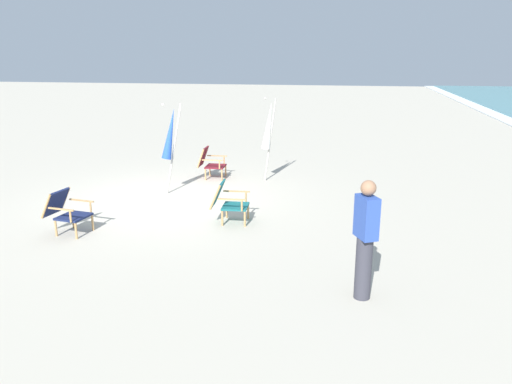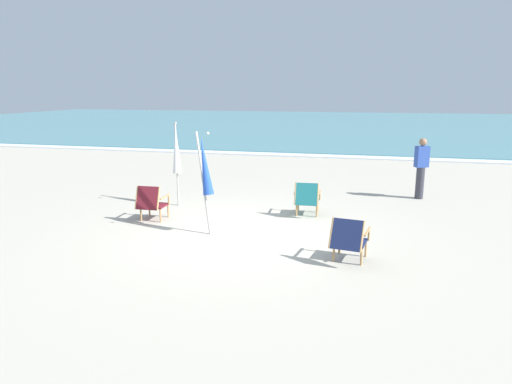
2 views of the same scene
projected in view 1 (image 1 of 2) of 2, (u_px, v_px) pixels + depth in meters
name	position (u px, v px, depth m)	size (l,w,h in m)	color
ground_plane	(167.00, 200.00, 11.13)	(80.00, 80.00, 0.00)	#B7AF9E
beach_chair_mid_center	(210.00, 162.00, 12.93)	(0.61, 0.69, 0.82)	maroon
beach_chair_front_left	(65.00, 210.00, 9.03)	(0.68, 0.82, 0.79)	#19234C
beach_chair_front_right	(227.00, 201.00, 9.59)	(0.63, 0.74, 0.81)	#196066
umbrella_furled_blue	(170.00, 135.00, 11.37)	(0.52, 0.47, 2.08)	#B7B2A8
umbrella_furled_white	(269.00, 127.00, 12.45)	(0.36, 0.43, 2.11)	#B7B2A8
person_near_chairs	(365.00, 239.00, 6.49)	(0.39, 0.33, 1.63)	#383842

